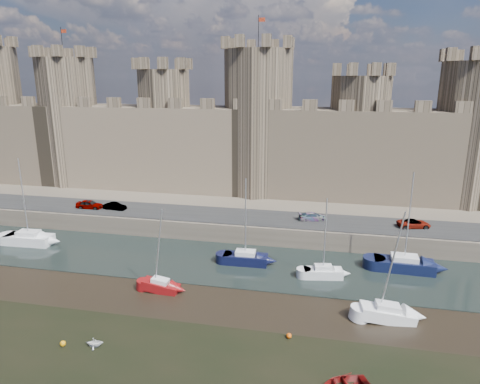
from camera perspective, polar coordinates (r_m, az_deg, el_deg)
The scene contains 18 objects.
water_channel at distance 51.93m, azimuth -4.42°, elevation -9.18°, with size 160.00×12.00×0.08m, color black.
quay at distance 84.91m, azimuth 2.26°, elevation 1.43°, with size 160.00×60.00×2.50m, color #4C443A.
road at distance 60.02m, azimuth -1.84°, elevation -3.15°, with size 160.00×7.00×0.10m, color black.
castle at distance 71.45m, azimuth 0.23°, elevation 7.35°, with size 108.50×11.00×29.00m.
car_0 at distance 66.77m, azimuth -19.44°, elevation -1.57°, with size 1.57×3.90×1.33m, color gray.
car_1 at distance 65.06m, azimuth -16.34°, elevation -1.85°, with size 1.18×3.38×1.11m, color gray.
car_2 at distance 58.77m, azimuth 9.69°, elevation -3.25°, with size 1.57×3.85×1.12m, color gray.
car_3 at distance 59.58m, azimuth 22.18°, elevation -3.92°, with size 1.91×4.13×1.15m, color gray.
sailboat_0 at distance 62.81m, azimuth -26.31°, elevation -5.56°, with size 6.23×2.66×11.46m.
sailboat_1 at distance 50.79m, azimuth 0.73°, elevation -8.77°, with size 5.21×2.15×10.32m.
sailboat_2 at distance 48.44m, azimuth 11.01°, elevation -10.38°, with size 4.41×2.31×9.05m.
sailboat_3 at distance 52.54m, azimuth 21.02°, elevation -8.93°, with size 6.62×2.79×11.44m.
sailboat_4 at distance 45.67m, azimuth -10.55°, elevation -12.11°, with size 3.87×1.63×8.93m.
sailboat_5 at distance 42.31m, azimuth 19.03°, elevation -14.99°, with size 5.03×2.43×10.47m.
dinghy_3 at distance 38.89m, azimuth -18.81°, elevation -18.49°, with size 1.26×0.77×1.46m, color white.
dinghy_4 at distance 33.98m, azimuth 13.67°, elevation -23.62°, with size 2.55×0.74×3.57m, color #670C0B.
buoy_1 at distance 39.94m, azimuth -22.54°, elevation -18.16°, with size 0.48×0.48×0.48m, color orange.
buoy_3 at distance 38.32m, azimuth 6.54°, elevation -18.51°, with size 0.46×0.46×0.46m, color #CD4C09.
Camera 1 is at (13.41, -21.37, 21.44)m, focal length 32.00 mm.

